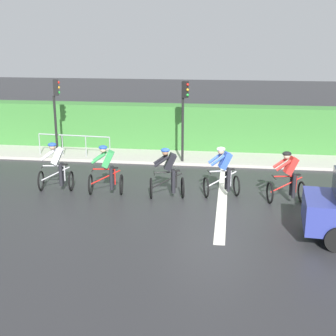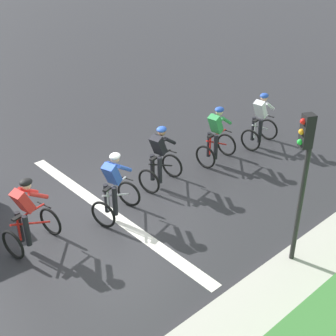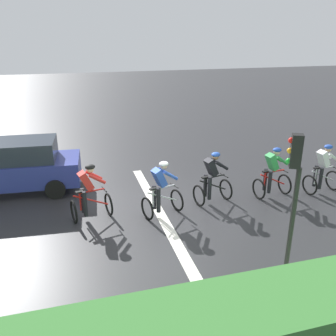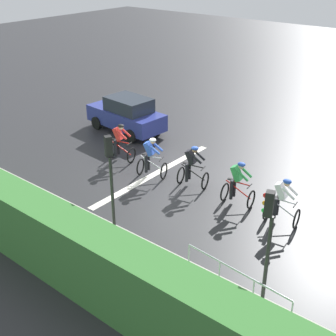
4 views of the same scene
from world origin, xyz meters
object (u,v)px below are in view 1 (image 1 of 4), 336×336
Objects in this scene: cyclist_fourth at (223,173)px; cyclist_trailing at (288,178)px; pedestrian_railing_kerbside at (74,141)px; cyclist_mid at (168,174)px; traffic_light_far_junction at (56,107)px; cyclist_second at (107,171)px; traffic_light_near_crossing at (184,110)px; cyclist_lead at (56,168)px.

cyclist_fourth is 1.00× the size of cyclist_trailing.
pedestrian_railing_kerbside is at bearing 62.58° from cyclist_trailing.
traffic_light_far_junction is at bearing 51.58° from cyclist_mid.
cyclist_fourth is at bearing -85.53° from cyclist_second.
cyclist_second is at bearing 152.31° from traffic_light_near_crossing.
cyclist_second is 5.28m from traffic_light_far_junction.
cyclist_mid is 0.52× the size of pedestrian_railing_kerbside.
cyclist_lead is 3.82m from cyclist_mid.
cyclist_mid is 1.00× the size of cyclist_fourth.
traffic_light_far_junction is (3.71, 6.90, 1.43)m from cyclist_fourth.
cyclist_fourth is 0.52× the size of pedestrian_railing_kerbside.
cyclist_lead reaches higher than pedestrian_railing_kerbside.
traffic_light_near_crossing is (3.87, -3.89, 1.43)m from cyclist_lead.
pedestrian_railing_kerbside is (0.27, 4.67, -1.45)m from traffic_light_near_crossing.
cyclist_lead and cyclist_second have the same top height.
cyclist_lead is 1.78m from cyclist_second.
cyclist_mid is (-0.25, -3.81, 0.00)m from cyclist_lead.
cyclist_second is at bearing -95.31° from cyclist_lead.
cyclist_trailing is at bearing -117.42° from pedestrian_railing_kerbside.
cyclist_second is 3.78m from cyclist_fourth.
traffic_light_near_crossing reaches higher than cyclist_fourth.
traffic_light_near_crossing is at bearing 42.11° from cyclist_trailing.
pedestrian_railing_kerbside is (4.39, 4.59, -0.02)m from cyclist_mid.
traffic_light_far_junction reaches higher than pedestrian_railing_kerbside.
cyclist_second reaches higher than pedestrian_railing_kerbside.
cyclist_second and cyclist_trailing have the same top height.
cyclist_mid reaches higher than pedestrian_railing_kerbside.
traffic_light_near_crossing is (4.13, -0.08, 1.43)m from cyclist_mid.
cyclist_trailing is 9.40m from pedestrian_railing_kerbside.
traffic_light_near_crossing and traffic_light_far_junction have the same top height.
cyclist_lead is 5.55m from cyclist_fourth.
cyclist_mid is at bearing 90.98° from cyclist_trailing.
cyclist_mid is at bearing 102.46° from cyclist_fourth.
cyclist_mid is 4.37m from traffic_light_near_crossing.
traffic_light_near_crossing reaches higher than cyclist_second.
cyclist_fourth reaches higher than pedestrian_railing_kerbside.
cyclist_mid is 1.77m from cyclist_fourth.
cyclist_lead is at bearing 91.34° from cyclist_fourth.
pedestrian_railing_kerbside is (0.30, -0.57, -1.45)m from traffic_light_far_junction.
cyclist_mid is 1.00× the size of cyclist_trailing.
traffic_light_far_junction reaches higher than cyclist_mid.
cyclist_mid is at bearing -93.79° from cyclist_lead.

